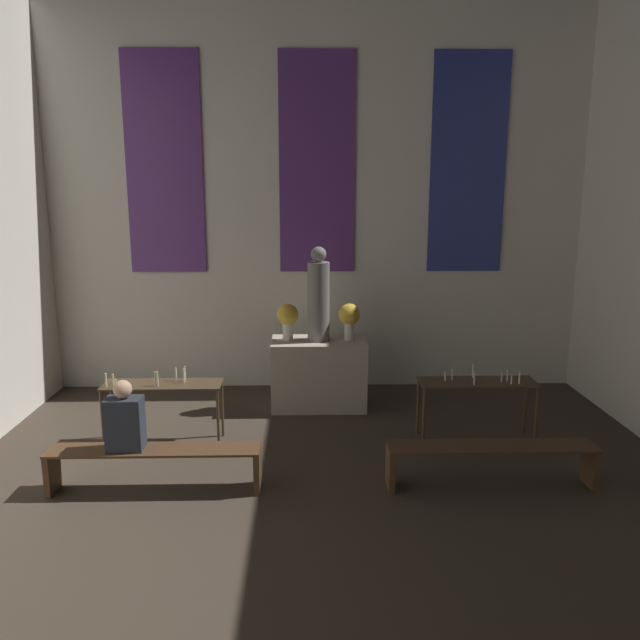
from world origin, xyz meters
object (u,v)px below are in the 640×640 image
Objects in this scene: candle_rack_left at (163,391)px; pew_back_right at (491,456)px; flower_vase_right at (349,317)px; pew_back_left at (155,459)px; person_seated at (125,420)px; altar at (319,373)px; flower_vase_left at (288,317)px; candle_rack_right at (477,388)px; statue at (319,298)px.

candle_rack_left reaches higher than pew_back_right.
pew_back_left is (-2.16, -2.50, -0.96)m from flower_vase_right.
person_seated is (-2.43, -2.50, -0.53)m from flower_vase_right.
altar is 0.92m from flower_vase_left.
candle_rack_left is at bearing 161.26° from pew_back_right.
candle_rack_right is (1.90, -1.26, 0.18)m from altar.
candle_rack_left is at bearing 85.41° from person_seated.
candle_rack_left is 1.24m from person_seated.
pew_back_right is (-0.18, -1.23, -0.32)m from candle_rack_right.
statue reaches higher than pew_back_right.
flower_vase_right is 3.44m from pew_back_left.
flower_vase_left is 0.37× the size of candle_rack_left.
statue reaches higher than candle_rack_left.
pew_back_left is at bearing -124.69° from altar.
altar is at bearing 51.26° from person_seated.
candle_rack_right is 1.29m from pew_back_right.
statue is at bearing -0.00° from flower_vase_left.
flower_vase_left is 2.04m from candle_rack_left.
person_seated is at bearing -134.24° from flower_vase_right.
statue is at bearing -180.00° from flower_vase_right.
altar reaches higher than candle_rack_left.
flower_vase_right is 0.71× the size of person_seated.
altar is 3.21m from person_seated.
flower_vase_right is (0.43, 0.00, 0.81)m from altar.
person_seated is (-3.91, -1.23, 0.11)m from candle_rack_right.
person_seated is (-0.10, -1.23, 0.11)m from candle_rack_left.
flower_vase_left is 0.24× the size of pew_back_right.
pew_back_right is (2.16, -2.50, -0.96)m from flower_vase_left.
person_seated is (-0.27, 0.00, 0.43)m from pew_back_left.
flower_vase_left is 2.97m from pew_back_left.
pew_back_right is (1.73, -2.50, -1.23)m from statue.
statue is 2.46m from candle_rack_right.
statue is at bearing 51.26° from person_seated.
person_seated is (-2.00, -2.50, -0.80)m from statue.
candle_rack_right is at bearing 81.92° from pew_back_right.
altar is at bearing 0.00° from flower_vase_left.
candle_rack_left is 0.66× the size of pew_back_right.
pew_back_left is at bearing 180.00° from pew_back_right.
statue is at bearing 124.69° from pew_back_right.
altar is at bearing 124.69° from pew_back_right.
candle_rack_left is at bearing -151.53° from flower_vase_right.
flower_vase_right reaches higher than person_seated.
statue is 0.61× the size of pew_back_left.
altar reaches higher than pew_back_right.
candle_rack_left is 0.66× the size of pew_back_left.
altar reaches higher than pew_back_left.
statue reaches higher than person_seated.
candle_rack_left is at bearing -180.00° from candle_rack_right.
pew_back_right is at bearing -98.08° from candle_rack_right.
candle_rack_left is (-1.48, -1.26, -0.63)m from flower_vase_left.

